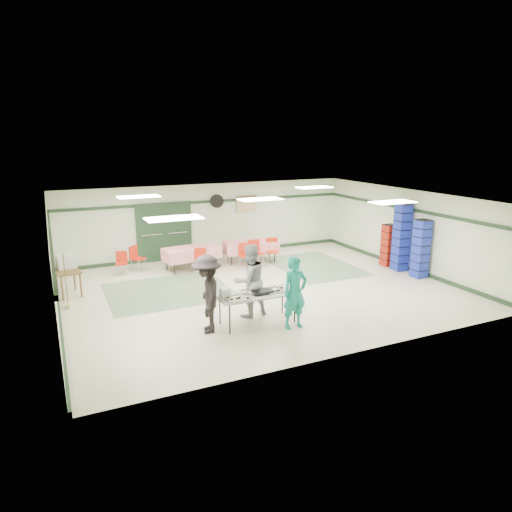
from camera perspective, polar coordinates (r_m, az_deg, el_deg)
name	(u,v)px	position (r m, az deg, el deg)	size (l,w,h in m)	color
floor	(260,290)	(13.51, 0.51, -4.23)	(11.00, 11.00, 0.00)	beige
ceiling	(260,199)	(12.89, 0.53, 7.19)	(11.00, 11.00, 0.00)	silver
wall_back	(209,220)	(17.23, -5.86, 4.49)	(11.00, 11.00, 0.00)	beige
wall_front	(355,292)	(9.42, 12.25, -4.46)	(11.00, 11.00, 0.00)	beige
wall_left	(53,267)	(11.96, -24.09, -1.31)	(9.00, 9.00, 0.00)	beige
wall_right	(408,230)	(16.21, 18.44, 3.16)	(9.00, 9.00, 0.00)	beige
trim_back	(209,202)	(17.10, -5.89, 6.79)	(11.00, 0.06, 0.10)	#1C331E
baseboard_back	(210,253)	(17.48, -5.72, 0.31)	(11.00, 0.06, 0.12)	#1C331E
trim_left	(51,239)	(11.80, -24.30, 1.97)	(9.00, 0.06, 0.10)	#1C331E
baseboard_left	(60,317)	(12.35, -23.32, -7.06)	(9.00, 0.06, 0.12)	#1C331E
trim_right	(409,209)	(16.07, 18.57, 5.59)	(9.00, 0.06, 0.10)	#1C331E
baseboard_right	(404,266)	(16.48, 18.01, -1.25)	(9.00, 0.06, 0.12)	#1C331E
green_patch_a	(168,291)	(13.63, -10.90, -4.32)	(3.50, 3.00, 0.01)	slate
green_patch_b	(314,266)	(16.06, 7.30, -1.25)	(2.50, 3.50, 0.01)	slate
double_door_left	(151,233)	(16.67, -12.95, 2.79)	(0.90, 0.06, 2.10)	gray
double_door_right	(177,231)	(16.88, -9.79, 3.10)	(0.90, 0.06, 2.10)	gray
door_frame	(165,232)	(16.75, -11.36, 2.94)	(2.00, 0.03, 2.15)	#1C331E
wall_fan	(217,201)	(17.17, -4.91, 6.84)	(0.50, 0.50, 0.10)	black
scroll_banner	(246,205)	(17.63, -1.20, 6.44)	(0.80, 0.02, 0.60)	#C8B77D
serving_table	(258,295)	(10.94, 0.19, -4.89)	(1.97, 0.81, 0.76)	#9C9D98
sheet_tray_right	(276,290)	(11.11, 2.52, -4.29)	(0.56, 0.42, 0.02)	silver
sheet_tray_mid	(254,292)	(10.99, -0.27, -4.50)	(0.56, 0.43, 0.02)	silver
sheet_tray_left	(238,299)	(10.55, -2.31, -5.34)	(0.55, 0.42, 0.02)	silver
baking_pan	(262,292)	(10.90, 0.78, -4.51)	(0.50, 0.31, 0.08)	black
foam_box_stack	(225,293)	(10.67, -3.90, -4.58)	(0.23, 0.21, 0.21)	white
volunteer_teal	(295,293)	(10.68, 4.89, -4.61)	(0.63, 0.41, 1.73)	#148B81
volunteer_grey	(250,281)	(11.34, -0.82, -3.08)	(0.90, 0.70, 1.85)	#9A9A9F
volunteer_dark	(207,294)	(10.48, -6.12, -4.74)	(1.18, 0.68, 1.83)	black
dining_table_a	(251,246)	(16.36, -0.63, 1.22)	(2.00, 1.13, 0.77)	red
dining_table_b	(192,253)	(15.62, -8.02, 0.43)	(2.00, 1.10, 0.77)	red
chair_a	(255,250)	(15.83, -0.09, 0.74)	(0.44, 0.44, 0.92)	#B3240E
chair_b	(244,253)	(15.66, -1.47, 0.42)	(0.51, 0.51, 0.85)	#B3240E
chair_c	(272,248)	(16.10, 2.00, 0.98)	(0.54, 0.54, 0.92)	#B3240E
chair_d	(201,258)	(15.15, -6.90, -0.23)	(0.44, 0.44, 0.83)	#B3240E
chair_loose_a	(136,256)	(15.68, -14.79, 0.01)	(0.57, 0.57, 0.88)	#B3240E
chair_loose_b	(122,261)	(15.44, -16.46, -0.57)	(0.45, 0.45, 0.78)	#B3240E
crate_stack_blue_a	(401,237)	(15.94, 17.72, 2.22)	(0.43, 0.43, 2.26)	#1B2FA2
crate_stack_red	(388,245)	(16.47, 16.18, 1.30)	(0.37, 0.37, 1.46)	#A62710
crate_stack_blue_b	(421,249)	(15.34, 19.90, 0.84)	(0.41, 0.41, 1.88)	#1B2FA2
printer_table	(67,273)	(13.95, -22.52, -1.99)	(0.76, 1.04, 0.74)	brown
office_printer	(66,261)	(14.07, -22.68, -0.63)	(0.49, 0.43, 0.39)	beige
broom	(66,280)	(12.95, -22.70, -2.77)	(0.03, 0.03, 1.45)	brown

